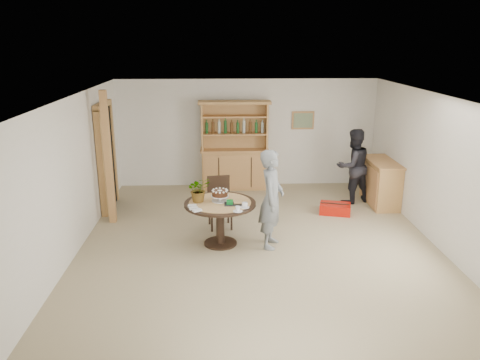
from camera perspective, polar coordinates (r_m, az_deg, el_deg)
name	(u,v)px	position (r m, az deg, el deg)	size (l,w,h in m)	color
ground	(259,245)	(8.03, 2.27, -7.98)	(7.00, 7.00, 0.00)	tan
room_shell	(260,145)	(7.47, 2.45, 4.25)	(6.04, 7.04, 2.52)	white
doorway	(106,156)	(9.81, -16.02, 2.85)	(0.13, 1.10, 2.18)	black
pine_post	(108,159)	(8.96, -15.77, 2.53)	(0.12, 0.12, 2.50)	tan
hutch	(235,159)	(10.84, -0.65, 2.54)	(1.62, 0.54, 2.04)	tan
sideboard	(381,182)	(10.27, 16.79, -0.27)	(0.54, 1.26, 0.94)	tan
dining_table	(220,211)	(7.86, -2.44, -3.77)	(1.20, 1.20, 0.76)	black
dining_chair	(219,199)	(8.66, -2.52, -2.27)	(0.48, 0.48, 0.95)	black
birthday_cake	(220,194)	(7.81, -2.47, -1.73)	(0.30, 0.30, 0.20)	white
flower_vase	(199,189)	(7.79, -5.05, -1.15)	(0.38, 0.33, 0.42)	#3F7233
gift_tray	(233,203)	(7.68, -0.85, -2.81)	(0.30, 0.20, 0.08)	black
coffee_cup_a	(245,205)	(7.54, 0.59, -3.10)	(0.15, 0.15, 0.09)	white
coffee_cup_b	(238,209)	(7.37, -0.27, -3.59)	(0.15, 0.15, 0.08)	white
napkins	(194,208)	(7.51, -5.59, -3.43)	(0.24, 0.33, 0.03)	white
teen_boy	(271,199)	(7.73, 3.86, -2.34)	(0.61, 0.40, 1.67)	slate
adult_person	(353,166)	(10.15, 13.60, 1.67)	(0.77, 0.60, 1.59)	black
red_suitcase	(335,209)	(9.59, 11.51, -3.43)	(0.68, 0.54, 0.21)	#BC1509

